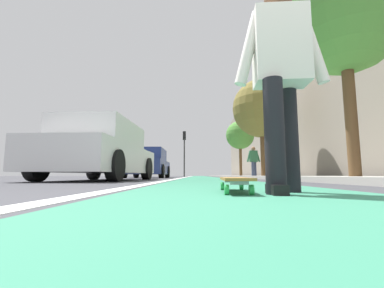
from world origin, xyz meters
name	(u,v)px	position (x,y,z in m)	size (l,w,h in m)	color
ground_plane	(205,178)	(10.00, 0.00, 0.00)	(80.00, 80.00, 0.00)	#38383D
bike_lane_paint	(200,177)	(24.00, 0.00, 0.00)	(56.00, 1.91, 0.00)	#2D7256
lane_stripe_white	(187,177)	(20.00, 1.11, 0.00)	(52.00, 0.16, 0.01)	silver
sidewalk_curb	(248,176)	(18.00, -3.37, 0.05)	(52.00, 3.20, 0.11)	#9E9B93
building_facade	(267,127)	(22.00, -6.01, 4.47)	(40.00, 1.20, 8.95)	gray
skateboard	(235,180)	(0.95, 0.06, 0.09)	(0.85, 0.24, 0.11)	green
skater_person	(281,70)	(0.80, -0.28, 0.94)	(0.45, 0.72, 1.64)	black
parked_car_near	(102,153)	(5.61, 2.84, 0.72)	(4.52, 2.08, 1.50)	silver
parked_car_mid	(148,164)	(12.28, 2.90, 0.72)	(4.10, 2.00, 1.49)	navy
traffic_light	(184,145)	(22.86, 1.51, 2.92)	(0.33, 0.28, 4.23)	#2D2D2D
street_tree_near	(343,16)	(4.41, -2.97, 3.72)	(2.67, 2.67, 5.08)	brown
street_tree_mid	(262,109)	(11.75, -2.97, 3.49)	(2.98, 2.98, 5.00)	brown
street_tree_far	(240,135)	(18.52, -2.97, 3.17)	(2.15, 2.15, 4.27)	brown
pedestrian_distant	(254,160)	(13.17, -2.77, 0.98)	(0.48, 0.75, 1.71)	#384260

